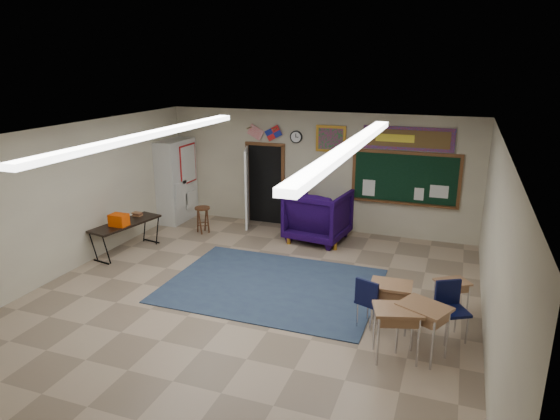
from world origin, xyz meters
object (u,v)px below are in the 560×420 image
(wingback_armchair, at_px, (318,215))
(wooden_stool, at_px, (203,219))
(folding_table, at_px, (126,236))
(student_desk_front_right, at_px, (451,296))
(student_desk_front_left, at_px, (390,303))

(wingback_armchair, relative_size, wooden_stool, 2.05)
(folding_table, height_order, wooden_stool, folding_table)
(wingback_armchair, height_order, student_desk_front_right, wingback_armchair)
(wingback_armchair, bearing_deg, folding_table, 38.45)
(wingback_armchair, height_order, wooden_stool, wingback_armchair)
(student_desk_front_left, relative_size, student_desk_front_right, 1.18)
(wooden_stool, bearing_deg, wingback_armchair, 9.88)
(student_desk_front_right, xyz_separation_m, folding_table, (-7.02, 0.58, 0.03))
(student_desk_front_left, relative_size, wooden_stool, 1.17)
(wingback_armchair, distance_m, folding_table, 4.49)
(student_desk_front_left, distance_m, student_desk_front_right, 1.21)
(wooden_stool, bearing_deg, student_desk_front_right, -21.39)
(wingback_armchair, xyz_separation_m, folding_table, (-3.85, -2.29, -0.24))
(student_desk_front_right, bearing_deg, wingback_armchair, 103.14)
(wooden_stool, bearing_deg, student_desk_front_left, -31.55)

